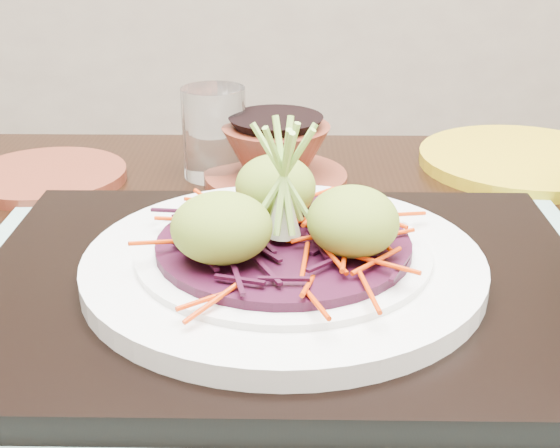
{
  "coord_description": "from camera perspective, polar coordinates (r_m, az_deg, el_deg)",
  "views": [
    {
      "loc": [
        -0.05,
        -0.52,
        1.0
      ],
      "look_at": [
        0.01,
        -0.02,
        0.78
      ],
      "focal_mm": 50.0,
      "sensor_mm": 36.0,
      "label": 1
    }
  ],
  "objects": [
    {
      "name": "carrot_julienne",
      "position": [
        0.53,
        0.27,
        -0.67
      ],
      "size": [
        0.21,
        0.21,
        0.01
      ],
      "primitive_type": null,
      "color": "#C73003",
      "rests_on": "cabbage_bed"
    },
    {
      "name": "guacamole_scoops",
      "position": [
        0.52,
        0.28,
        0.91
      ],
      "size": [
        0.15,
        0.13,
        0.05
      ],
      "color": "olive",
      "rests_on": "cabbage_bed"
    },
    {
      "name": "yellow_plate",
      "position": [
        0.86,
        17.37,
        4.49
      ],
      "size": [
        0.26,
        0.26,
        0.01
      ],
      "primitive_type": "cylinder",
      "rotation": [
        0.0,
        0.0,
        0.2
      ],
      "color": "gold",
      "rests_on": "dining_table"
    },
    {
      "name": "cabbage_bed",
      "position": [
        0.53,
        0.26,
        -1.51
      ],
      "size": [
        0.18,
        0.18,
        0.01
      ],
      "primitive_type": "cylinder",
      "color": "#370B1F",
      "rests_on": "white_plate"
    },
    {
      "name": "white_plate",
      "position": [
        0.54,
        0.26,
        -2.85
      ],
      "size": [
        0.28,
        0.28,
        0.02
      ],
      "color": "silver",
      "rests_on": "serving_tray"
    },
    {
      "name": "water_glass",
      "position": [
        0.79,
        -4.84,
        6.67
      ],
      "size": [
        0.08,
        0.08,
        0.09
      ],
      "primitive_type": "cylinder",
      "rotation": [
        0.0,
        0.0,
        -0.36
      ],
      "color": "white",
      "rests_on": "dining_table"
    },
    {
      "name": "terracotta_side_plate",
      "position": [
        0.81,
        -16.67,
        3.37
      ],
      "size": [
        0.18,
        0.18,
        0.01
      ],
      "primitive_type": "cylinder",
      "rotation": [
        0.0,
        0.0,
        -0.17
      ],
      "color": "maroon",
      "rests_on": "dining_table"
    },
    {
      "name": "scallion_garnish",
      "position": [
        0.52,
        0.27,
        3.11
      ],
      "size": [
        0.06,
        0.06,
        0.1
      ],
      "primitive_type": null,
      "color": "#90C24D",
      "rests_on": "cabbage_bed"
    },
    {
      "name": "dining_table",
      "position": [
        0.62,
        -2.64,
        -12.7
      ],
      "size": [
        1.26,
        0.92,
        0.73
      ],
      "rotation": [
        0.0,
        0.0,
        -0.14
      ],
      "color": "black",
      "rests_on": "ground"
    },
    {
      "name": "terracotta_bowl_set",
      "position": [
        0.77,
        -0.3,
        4.85
      ],
      "size": [
        0.19,
        0.19,
        0.06
      ],
      "rotation": [
        0.0,
        0.0,
        -0.5
      ],
      "color": "maroon",
      "rests_on": "dining_table"
    },
    {
      "name": "serving_tray",
      "position": [
        0.55,
        0.26,
        -4.61
      ],
      "size": [
        0.47,
        0.38,
        0.02
      ],
      "primitive_type": "cube",
      "rotation": [
        0.0,
        0.0,
        -0.14
      ],
      "color": "black",
      "rests_on": "placemat"
    },
    {
      "name": "placemat",
      "position": [
        0.55,
        0.26,
        -5.68
      ],
      "size": [
        0.54,
        0.45,
        0.0
      ],
      "primitive_type": "cube",
      "rotation": [
        0.0,
        0.0,
        -0.14
      ],
      "color": "#85AC98",
      "rests_on": "dining_table"
    }
  ]
}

